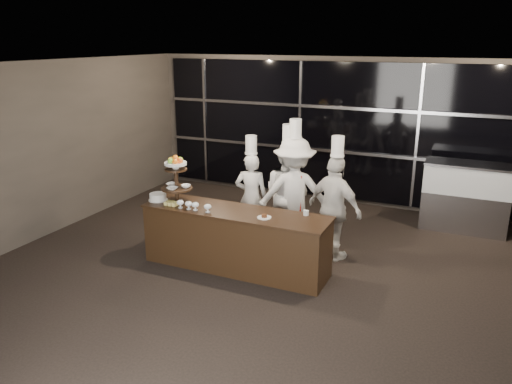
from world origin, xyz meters
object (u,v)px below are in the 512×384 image
at_px(layer_cake, 158,197).
at_px(display_case, 466,193).
at_px(buffet_counter, 236,239).
at_px(chef_b, 287,193).
at_px(display_stand, 176,176).
at_px(chef_c, 294,193).
at_px(chef_d, 335,208).
at_px(chef_a, 251,195).

height_order(layer_cake, display_case, display_case).
bearing_deg(buffet_counter, chef_b, 75.35).
height_order(buffet_counter, layer_cake, layer_cake).
distance_m(display_stand, chef_c, 1.94).
distance_m(display_stand, display_case, 5.16).
bearing_deg(chef_d, display_case, 50.64).
xyz_separation_m(buffet_counter, chef_c, (0.49, 1.18, 0.46)).
bearing_deg(chef_c, display_case, 37.55).
height_order(buffet_counter, display_stand, display_stand).
bearing_deg(display_case, chef_b, -145.34).
bearing_deg(layer_cake, buffet_counter, 2.17).
bearing_deg(chef_c, chef_d, -17.26).
distance_m(display_case, chef_b, 3.30).
xyz_separation_m(chef_a, chef_d, (1.50, -0.19, 0.05)).
xyz_separation_m(display_case, chef_a, (-3.31, -2.01, 0.11)).
xyz_separation_m(display_stand, display_case, (4.04, 3.14, -0.65)).
bearing_deg(display_stand, display_case, 37.87).
distance_m(buffet_counter, chef_d, 1.60).
bearing_deg(chef_c, layer_cake, -145.81).
bearing_deg(buffet_counter, chef_c, 67.60).
height_order(display_stand, layer_cake, display_stand).
bearing_deg(chef_d, buffet_counter, -142.67).
distance_m(display_case, chef_d, 2.85).
xyz_separation_m(display_case, chef_b, (-2.71, -1.87, 0.19)).
relative_size(display_case, chef_a, 0.81).
bearing_deg(chef_b, display_case, 34.66).
bearing_deg(chef_c, chef_a, -176.50).
distance_m(buffet_counter, display_stand, 1.33).
bearing_deg(layer_cake, chef_c, 34.19).
xyz_separation_m(display_stand, chef_b, (1.33, 1.27, -0.46)).
bearing_deg(display_stand, layer_cake, -171.21).
xyz_separation_m(display_case, chef_d, (-1.80, -2.20, 0.16)).
bearing_deg(buffet_counter, chef_a, 103.14).
height_order(display_stand, display_case, display_stand).
xyz_separation_m(display_stand, layer_cake, (-0.32, -0.05, -0.37)).
bearing_deg(layer_cake, display_stand, 8.79).
distance_m(display_stand, layer_cake, 0.49).
xyz_separation_m(layer_cake, chef_d, (2.56, 0.99, -0.12)).
height_order(chef_b, chef_d, chef_b).
bearing_deg(display_stand, chef_a, 56.99).
relative_size(chef_a, chef_b, 0.90).
bearing_deg(chef_a, buffet_counter, -76.86).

